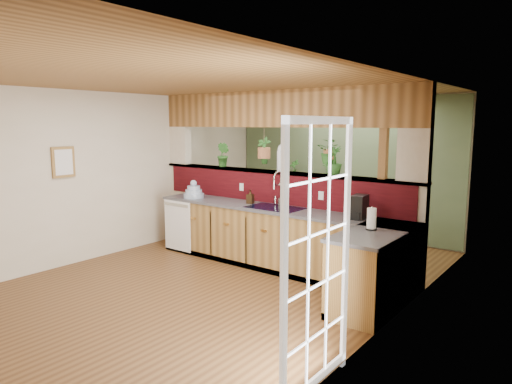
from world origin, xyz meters
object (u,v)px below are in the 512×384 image
Objects in this scene: faucet at (279,187)px; soap_dispenser at (250,197)px; dish_stack at (194,192)px; glass_jar at (283,157)px; shelving_console at (312,207)px; coffee_maker at (359,208)px; paper_towel at (371,219)px.

soap_dispenser is (-0.46, -0.10, -0.18)m from faucet.
dish_stack is at bearing -171.32° from faucet.
glass_jar is 0.28× the size of shelving_console.
coffee_maker is 3.08m from shelving_console.
soap_dispenser is at bearing 7.15° from dish_stack.
dish_stack is 1.09× the size of coffee_maker.
coffee_maker is at bearing 128.26° from paper_towel.
soap_dispenser is at bearing -139.51° from glass_jar.
glass_jar is at bearing 40.49° from soap_dispenser.
glass_jar reaches higher than soap_dispenser.
glass_jar reaches higher than coffee_maker.
paper_towel is (0.38, -0.48, -0.02)m from coffee_maker.
faucet is at bearing 160.25° from paper_towel.
glass_jar is (-0.08, 0.22, 0.42)m from faucet.
shelving_console is (-2.40, 2.74, -0.52)m from paper_towel.
soap_dispenser is at bearing 166.60° from paper_towel.
faucet is 1.24× the size of glass_jar.
glass_jar is at bearing 108.96° from faucet.
paper_towel is at bearing -25.12° from glass_jar.
dish_stack is at bearing 173.27° from paper_towel.
dish_stack reaches higher than shelving_console.
dish_stack is (-1.53, -0.23, -0.19)m from faucet.
coffee_maker is at bearing 1.95° from dish_stack.
soap_dispenser is 0.69× the size of coffee_maker.
soap_dispenser is at bearing -167.77° from faucet.
paper_towel is at bearing -19.75° from faucet.
coffee_maker is 1.14× the size of paper_towel.
soap_dispenser is 0.14× the size of shelving_console.
paper_towel reaches higher than soap_dispenser.
paper_towel is (3.25, -0.38, 0.03)m from dish_stack.
coffee_maker is (2.87, 0.10, 0.05)m from dish_stack.
shelving_console is at bearing 125.97° from coffee_maker.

